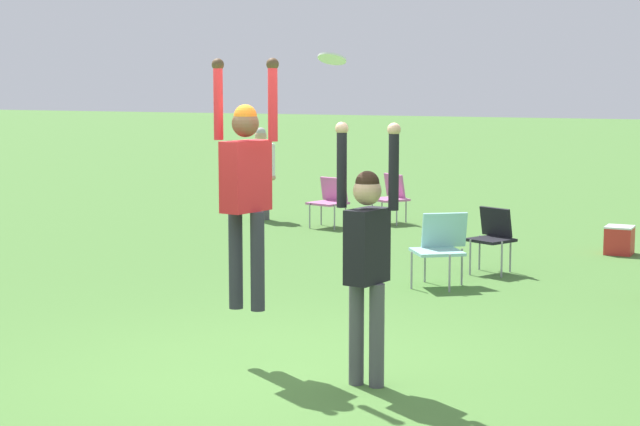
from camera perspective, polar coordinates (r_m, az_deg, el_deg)
ground_plane at (r=8.94m, az=-2.20°, el=-8.48°), size 120.00×120.00×0.00m
person_jumping at (r=8.95m, az=-3.98°, el=1.88°), size 0.62×0.49×2.11m
person_defending at (r=8.33m, az=2.52°, el=-1.89°), size 0.54×0.41×2.08m
frisbee at (r=8.62m, az=0.64°, el=8.23°), size 0.23×0.22×0.10m
camping_chair_1 at (r=12.58m, az=6.43°, el=-1.63°), size 0.75×0.83×0.85m
camping_chair_2 at (r=13.53m, az=9.20°, el=-1.09°), size 0.63×0.67×0.81m
camping_chair_3 at (r=17.53m, az=0.55°, el=0.80°), size 0.65×0.69×0.80m
camping_chair_5 at (r=18.06m, az=3.83°, el=1.00°), size 0.72×0.79×0.82m
person_spectator_far at (r=18.44m, az=-3.17°, el=2.56°), size 0.56×0.38×1.59m
cooler_box at (r=15.38m, az=15.67°, el=-1.40°), size 0.37×0.39×0.39m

